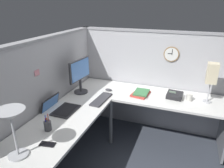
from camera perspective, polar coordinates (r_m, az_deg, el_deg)
ground_plane at (r=3.08m, az=1.49°, el=-18.00°), size 6.80×6.80×0.00m
cubicle_wall_back at (r=2.75m, az=-18.43°, el=-4.77°), size 2.57×0.12×1.58m
cubicle_wall_right at (r=3.37m, az=10.76°, el=0.88°), size 0.12×2.37×1.58m
desk at (r=2.59m, az=1.56°, el=-9.37°), size 2.35×2.15×0.73m
monitor at (r=2.97m, az=-8.76°, el=2.90°), size 0.46×0.20×0.50m
laptop at (r=2.65m, az=-14.28°, el=-6.28°), size 0.34×0.38×0.22m
keyboard at (r=2.81m, az=-2.94°, el=-4.20°), size 0.44×0.16×0.02m
computer_mouse at (r=3.09m, az=-0.94°, el=-1.60°), size 0.06×0.10×0.03m
desk_lamp_dome at (r=1.87m, az=-25.87°, el=-8.60°), size 0.24×0.24×0.44m
pen_cup at (r=2.27m, az=-17.18°, el=-10.79°), size 0.08×0.08×0.18m
cell_phone at (r=2.10m, az=-17.23°, el=-15.45°), size 0.09×0.15×0.01m
office_phone at (r=2.98m, az=16.86°, el=-3.06°), size 0.21×0.22×0.11m
book_stack at (r=2.99m, az=7.89°, el=-2.51°), size 0.31×0.25×0.04m
desk_lamp_paper at (r=2.90m, az=25.66°, el=2.38°), size 0.13×0.13×0.53m
coffee_mug at (r=2.96m, az=20.39°, el=-3.43°), size 0.08×0.08×0.10m
wall_clock at (r=3.15m, az=15.94°, el=7.86°), size 0.04×0.22×0.22m
pinned_note_leftmost at (r=2.50m, az=-19.84°, el=2.90°), size 0.08×0.00×0.07m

